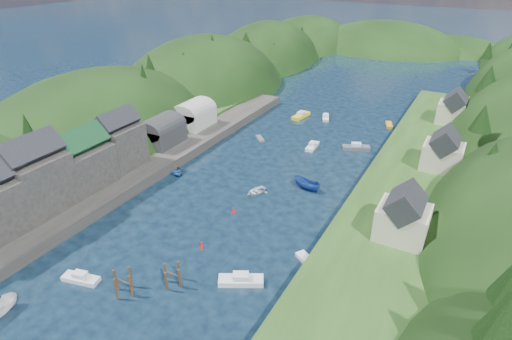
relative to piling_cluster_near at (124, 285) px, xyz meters
The scene contains 15 objects.
ground 53.82m from the piling_cluster_near, 87.81° to the left, with size 600.00×600.00×0.00m, color black.
hillside_left 90.20m from the piling_cluster_near, 118.60° to the left, with size 44.00×245.56×52.00m.
far_hills 178.21m from the piling_cluster_near, 88.94° to the left, with size 103.00×68.00×44.00m.
hill_trees 69.35m from the piling_cluster_near, 88.61° to the left, with size 91.13×147.92×12.66m.
quay_left 32.35m from the piling_cluster_near, 132.71° to the left, with size 12.00×110.00×2.00m, color #2D2B28.
terrace_left_grass 37.45m from the piling_cluster_near, 140.61° to the left, with size 12.00×110.00×2.50m, color #234719.
quayside_buildings 26.64m from the piling_cluster_near, 157.01° to the left, with size 8.00×35.84×12.90m.
boat_sheds 49.17m from the piling_cluster_near, 119.24° to the left, with size 7.00×21.00×7.50m.
terrace_right 51.45m from the piling_cluster_near, 58.27° to the left, with size 16.00×120.00×2.40m, color #234719.
right_bank_cottages 60.32m from the piling_cluster_near, 60.02° to the left, with size 9.00×59.24×8.41m.
piling_cluster_near is the anchor object (origin of this frame).
piling_cluster_far 6.19m from the piling_cluster_near, 42.94° to the left, with size 2.98×2.80×3.58m.
channel_buoy_near 12.92m from the piling_cluster_near, 75.00° to the left, with size 0.70×0.70×1.10m.
channel_buoy_far 23.04m from the piling_cluster_near, 83.60° to the left, with size 0.70×0.70×1.10m.
moored_boats 28.16m from the piling_cluster_near, 87.09° to the left, with size 38.56×91.73×2.14m.
Camera 1 is at (32.87, -32.51, 39.41)m, focal length 30.00 mm.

